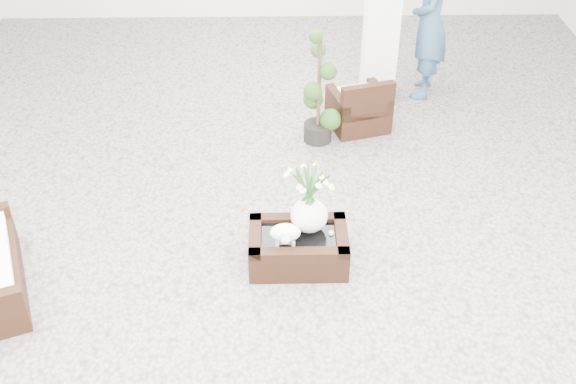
{
  "coord_description": "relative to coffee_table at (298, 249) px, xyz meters",
  "views": [
    {
      "loc": [
        -0.1,
        -5.15,
        4.38
      ],
      "look_at": [
        0.0,
        -0.1,
        0.62
      ],
      "focal_mm": 43.01,
      "sensor_mm": 36.0,
      "label": 1
    }
  ],
  "objects": [
    {
      "name": "shopper",
      "position": [
        1.74,
        3.27,
        0.83
      ],
      "size": [
        0.63,
        0.81,
        1.97
      ],
      "primitive_type": "imported",
      "rotation": [
        0.0,
        0.0,
        -1.82
      ],
      "color": "#345274",
      "rests_on": "ground"
    },
    {
      "name": "tealight",
      "position": [
        0.3,
        0.02,
        0.17
      ],
      "size": [
        0.04,
        0.04,
        0.03
      ],
      "primitive_type": "cylinder",
      "color": "white",
      "rests_on": "coffee_table"
    },
    {
      "name": "ground",
      "position": [
        -0.09,
        0.36,
        -0.16
      ],
      "size": [
        11.0,
        11.0,
        0.0
      ],
      "primitive_type": "plane",
      "color": "gray",
      "rests_on": "ground"
    },
    {
      "name": "planter_narcissus",
      "position": [
        0.1,
        0.1,
        0.56
      ],
      "size": [
        0.44,
        0.44,
        0.8
      ],
      "primitive_type": null,
      "color": "white",
      "rests_on": "coffee_table"
    },
    {
      "name": "topiary",
      "position": [
        0.3,
        2.12,
        0.53
      ],
      "size": [
        0.37,
        0.37,
        1.37
      ],
      "primitive_type": null,
      "color": "#213F14",
      "rests_on": "ground"
    },
    {
      "name": "coffee_table",
      "position": [
        0.0,
        0.0,
        0.0
      ],
      "size": [
        0.9,
        0.6,
        0.31
      ],
      "primitive_type": "cube",
      "color": "#331B0F",
      "rests_on": "ground"
    },
    {
      "name": "armchair",
      "position": [
        0.8,
        2.43,
        0.19
      ],
      "size": [
        0.78,
        0.76,
        0.68
      ],
      "primitive_type": "cube",
      "rotation": [
        0.0,
        0.0,
        3.41
      ],
      "color": "#331B0F",
      "rests_on": "ground"
    },
    {
      "name": "sheep_figurine",
      "position": [
        -0.12,
        -0.1,
        0.26
      ],
      "size": [
        0.28,
        0.23,
        0.21
      ],
      "primitive_type": "ellipsoid",
      "color": "white",
      "rests_on": "coffee_table"
    }
  ]
}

